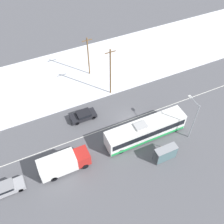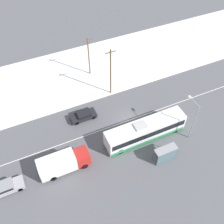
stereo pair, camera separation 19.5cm
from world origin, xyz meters
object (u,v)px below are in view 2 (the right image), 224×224
Objects in this scene: utility_pole_roadside at (111,72)px; bus_shelter at (167,153)px; sedan_car at (83,115)px; utility_pole_snowlot at (89,56)px; box_truck at (63,163)px; city_bus at (145,130)px; pedestrian_at_stop at (160,149)px; parked_car_near_truck at (4,188)px; streetlamp at (193,116)px.

bus_shelter is at bearing -84.66° from utility_pole_roadside.
utility_pole_snowlot is at bearing -116.61° from sedan_car.
box_truck is 0.88× the size of utility_pole_snowlot.
city_bus is 11.17m from utility_pole_roadside.
utility_pole_snowlot reaches higher than box_truck.
pedestrian_at_stop is 0.50× the size of bus_shelter.
bus_shelter reaches higher than parked_car_near_truck.
box_truck is 16.46m from utility_pole_roadside.
parked_car_near_truck reaches higher than sedan_car.
sedan_car is at bearing 122.92° from bus_shelter.
utility_pole_snowlot is at bearing 97.53° from bus_shelter.
utility_pole_roadside reaches higher than utility_pole_snowlot.
utility_pole_snowlot reaches higher than sedan_car.
parked_car_near_truck is 0.69× the size of streetlamp.
box_truck reaches higher than parked_car_near_truck.
streetlamp is at bearing -66.92° from utility_pole_snowlot.
utility_pole_roadside is at bearing 94.15° from city_bus.
city_bus is 12.68m from box_truck.
utility_pole_snowlot is at bearing 113.08° from streetlamp.
box_truck is at bearing -137.45° from utility_pole_roadside.
parked_car_near_truck is 22.86m from utility_pole_roadside.
box_truck reaches higher than pedestrian_at_stop.
pedestrian_at_stop is 1.47m from bus_shelter.
sedan_car is at bearing 53.09° from box_truck.
utility_pole_roadside reaches higher than pedestrian_at_stop.
utility_pole_roadside is at bearing 117.54° from streetlamp.
utility_pole_snowlot is (-2.20, 16.95, 2.50)m from city_bus.
utility_pole_roadside is at bearing 95.34° from bus_shelter.
box_truck is 0.75× the size of utility_pole_roadside.
city_bus is at bearing 99.74° from pedestrian_at_stop.
streetlamp is (6.03, -2.35, 2.80)m from city_bus.
utility_pole_roadside is 1.17× the size of utility_pole_snowlot.
pedestrian_at_stop is 0.23× the size of streetlamp.
utility_pole_snowlot is at bearing 97.79° from pedestrian_at_stop.
sedan_car is 15.32m from parked_car_near_truck.
box_truck is at bearing 53.09° from sedan_car.
box_truck reaches higher than sedan_car.
bus_shelter reaches higher than sedan_car.
bus_shelter is (7.74, -11.96, 0.94)m from sedan_car.
utility_pole_roadside reaches higher than parked_car_near_truck.
sedan_car is at bearing 134.41° from city_bus.
city_bus reaches higher than parked_car_near_truck.
bus_shelter is 0.41× the size of utility_pole_snowlot.
pedestrian_at_stop is at bearing -13.58° from box_truck.
streetlamp reaches higher than bus_shelter.
sedan_car is 0.85× the size of parked_car_near_truck.
city_bus is 2.58× the size of parked_car_near_truck.
parked_car_near_truck is (-13.45, -7.34, 0.02)m from sedan_car.
utility_pole_roadside reaches higher than city_bus.
utility_pole_snowlot is (-8.23, 19.31, -0.31)m from streetlamp.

